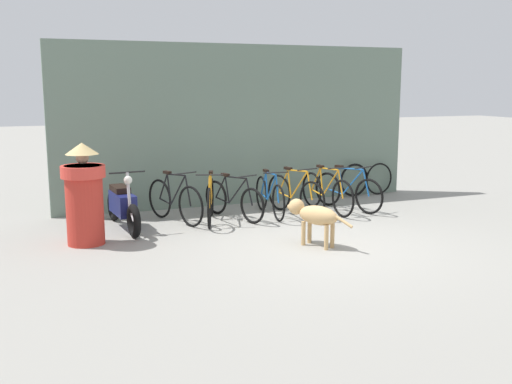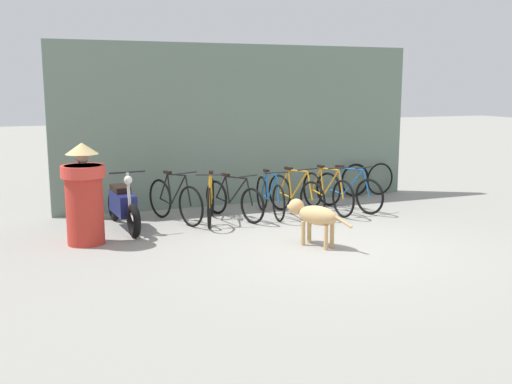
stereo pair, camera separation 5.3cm
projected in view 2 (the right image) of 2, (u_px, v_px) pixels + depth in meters
The scene contains 14 objects.
ground_plane at pixel (322, 245), 9.04m from camera, with size 60.00×60.00×0.00m, color gray.
shop_wall_back at pixel (242, 125), 12.01m from camera, with size 7.43×0.20×3.17m.
bicycle_0 at pixel (175, 201), 10.49m from camera, with size 0.64×1.58×0.92m.
bicycle_1 at pixel (211, 201), 10.52m from camera, with size 0.66×1.65×0.90m.
bicycle_2 at pixel (234, 200), 10.77m from camera, with size 0.64×1.60×0.83m.
bicycle_3 at pixel (270, 196), 11.01m from camera, with size 0.46×1.67×0.86m.
bicycle_4 at pixel (295, 195), 11.11m from camera, with size 0.52×1.62×0.90m.
bicycle_5 at pixel (327, 193), 11.32m from camera, with size 0.46×1.75×0.90m.
bicycle_6 at pixel (348, 191), 11.52m from camera, with size 0.63×1.65×0.88m.
motorcycle at pixel (123, 206), 10.00m from camera, with size 0.58×1.92×1.02m.
stray_dog at pixel (313, 215), 8.92m from camera, with size 0.65×1.07×0.68m.
person_in_robes at pixel (84, 194), 8.97m from camera, with size 0.87×0.87×1.54m.
spare_tire_left at pixel (355, 180), 12.89m from camera, with size 0.72×0.10×0.72m.
spare_tire_right at pixel (380, 179), 13.12m from camera, with size 0.70×0.10×0.70m.
Camera 2 is at (-4.14, -7.79, 2.38)m, focal length 42.00 mm.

